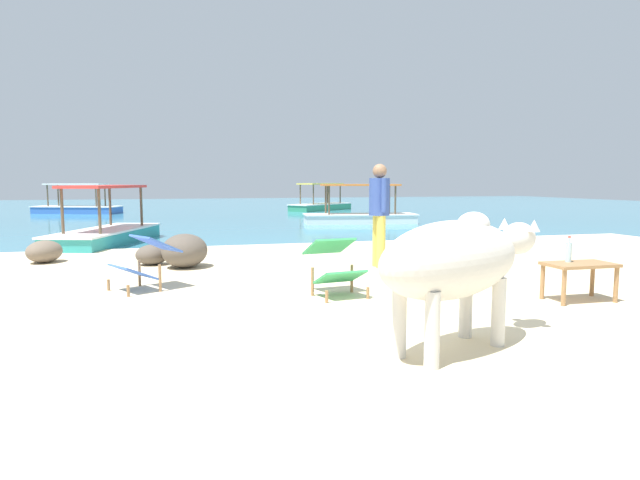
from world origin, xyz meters
TOP-DOWN VIEW (x-y plane):
  - sand_beach at (0.00, 0.00)m, footprint 18.00×14.00m
  - water_surface at (0.00, 22.00)m, footprint 60.00×36.00m
  - cow at (0.15, -0.63)m, footprint 1.94×1.17m
  - low_bench_table at (2.41, 0.60)m, footprint 0.77×0.45m
  - bottle at (2.33, 0.69)m, footprint 0.07×0.07m
  - deck_chair_near at (-2.35, 2.58)m, footprint 0.93×0.85m
  - deck_chair_far at (-0.16, 1.64)m, footprint 0.64×0.83m
  - person_standing at (1.12, 3.46)m, footprint 0.32×0.51m
  - shore_rock_large at (-2.34, 4.64)m, footprint 0.60×0.55m
  - shore_rock_medium at (-4.09, 5.37)m, footprint 0.75×0.79m
  - shore_rock_small at (-1.84, 4.22)m, footprint 0.98×1.01m
  - shore_rock_flat at (2.55, 4.60)m, footprint 0.95×0.97m
  - boat_white at (3.91, 12.20)m, footprint 3.80×1.66m
  - boat_blue at (-5.99, 20.70)m, footprint 3.84×2.41m
  - boat_green at (4.84, 20.43)m, footprint 3.61×3.16m
  - boat_teal at (-3.44, 8.29)m, footprint 2.27×3.85m

SIDE VIEW (x-z plane):
  - water_surface at x=0.00m, z-range -0.01..0.01m
  - sand_beach at x=0.00m, z-range 0.00..0.04m
  - shore_rock_large at x=-2.34m, z-range 0.04..0.37m
  - shore_rock_medium at x=-4.09m, z-range 0.04..0.41m
  - shore_rock_flat at x=2.55m, z-range 0.04..0.42m
  - boat_white at x=3.91m, z-range -0.35..0.94m
  - boat_blue at x=-5.99m, z-range -0.35..0.94m
  - boat_green at x=4.84m, z-range -0.35..0.94m
  - boat_teal at x=-3.44m, z-range -0.35..0.94m
  - shore_rock_small at x=-1.84m, z-range 0.04..0.57m
  - low_bench_table at x=2.41m, z-range 0.19..0.62m
  - deck_chair_near at x=-2.35m, z-range 0.08..0.77m
  - deck_chair_far at x=-0.16m, z-range 0.08..0.77m
  - bottle at x=2.33m, z-range 0.45..0.74m
  - cow at x=0.15m, z-range 0.22..1.32m
  - person_standing at x=1.12m, z-range 0.18..1.80m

